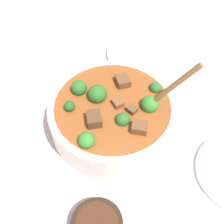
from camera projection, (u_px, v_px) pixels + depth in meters
The scene contains 3 objects.
ground_plane at pixel (112, 126), 0.69m from camera, with size 4.00×4.00×0.00m, color silver.
stew_bowl at pixel (112, 113), 0.65m from camera, with size 0.29×0.32×0.21m.
empty_plate at pixel (144, 52), 0.85m from camera, with size 0.23×0.23×0.02m.
Camera 1 is at (-0.39, 0.04, 0.57)m, focal length 45.00 mm.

